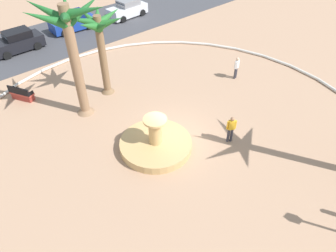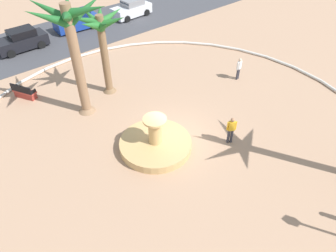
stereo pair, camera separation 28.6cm
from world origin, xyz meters
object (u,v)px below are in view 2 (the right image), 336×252
bench_east (25,93)px  person_cyclist_photo (239,68)px  palm_tree_mid_plaza (102,34)px  parked_car_leftmost (21,40)px  parked_car_second (77,21)px  fountain (156,143)px  parked_car_third (132,9)px  palm_tree_near_fountain (72,38)px  person_pedestrian_stroll (231,129)px

bench_east → person_cyclist_photo: person_cyclist_photo is taller
palm_tree_mid_plaza → parked_car_leftmost: size_ratio=1.35×
parked_car_second → fountain: bearing=-104.1°
parked_car_leftmost → parked_car_third: same height
palm_tree_mid_plaza → parked_car_second: palm_tree_mid_plaza is taller
palm_tree_mid_plaza → person_cyclist_photo: bearing=-30.2°
parked_car_second → parked_car_third: size_ratio=0.99×
fountain → parked_car_third: size_ratio=0.94×
palm_tree_near_fountain → parked_car_leftmost: bearing=89.4°
palm_tree_mid_plaza → parked_car_third: 13.77m
palm_tree_near_fountain → parked_car_leftmost: size_ratio=1.70×
palm_tree_near_fountain → parked_car_leftmost: 11.60m
bench_east → parked_car_third: parked_car_third is taller
fountain → palm_tree_mid_plaza: bearing=80.9°
fountain → person_cyclist_photo: (8.80, 1.78, 0.60)m
fountain → palm_tree_near_fountain: palm_tree_near_fountain is taller
bench_east → person_cyclist_photo: (12.41, -7.39, 0.55)m
palm_tree_near_fountain → person_pedestrian_stroll: bearing=-58.5°
palm_tree_mid_plaza → person_pedestrian_stroll: 9.40m
fountain → palm_tree_near_fountain: (-1.24, 5.28, 4.50)m
palm_tree_near_fountain → parked_car_second: (5.49, 11.70, -4.02)m
palm_tree_near_fountain → person_cyclist_photo: 11.32m
parked_car_second → parked_car_third: (5.62, -0.63, 0.00)m
bench_east → parked_car_second: bearing=44.8°
person_cyclist_photo → parked_car_third: bearing=85.8°
palm_tree_near_fountain → parked_car_third: palm_tree_near_fountain is taller
fountain → parked_car_leftmost: 16.20m
palm_tree_mid_plaza → bench_east: bearing=148.2°
fountain → person_cyclist_photo: bearing=11.5°
bench_east → parked_car_leftmost: (2.48, 6.98, 0.43)m
palm_tree_mid_plaza → parked_car_third: palm_tree_mid_plaza is taller
palm_tree_near_fountain → parked_car_third: size_ratio=1.67×
person_pedestrian_stroll → parked_car_second: bearing=87.4°
palm_tree_near_fountain → person_cyclist_photo: (10.04, -3.49, -3.90)m
person_pedestrian_stroll → palm_tree_near_fountain: bearing=121.5°
parked_car_leftmost → fountain: bearing=-86.0°
palm_tree_mid_plaza → palm_tree_near_fountain: bearing=-155.3°
bench_east → parked_car_third: bearing=28.0°
palm_tree_mid_plaza → parked_car_third: size_ratio=1.32×
fountain → palm_tree_mid_plaza: palm_tree_mid_plaza is taller
palm_tree_near_fountain → palm_tree_mid_plaza: 2.60m
parked_car_leftmost → parked_car_second: bearing=8.7°
palm_tree_mid_plaza → parked_car_leftmost: palm_tree_mid_plaza is taller
fountain → bench_east: (-3.61, 9.18, 0.05)m
parked_car_second → parked_car_leftmost: bearing=-171.3°
person_pedestrian_stroll → parked_car_second: size_ratio=0.41×
bench_east → parked_car_leftmost: 7.42m
palm_tree_mid_plaza → bench_east: size_ratio=3.30×
palm_tree_near_fountain → fountain: bearing=-76.8°
palm_tree_near_fountain → parked_car_leftmost: palm_tree_near_fountain is taller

